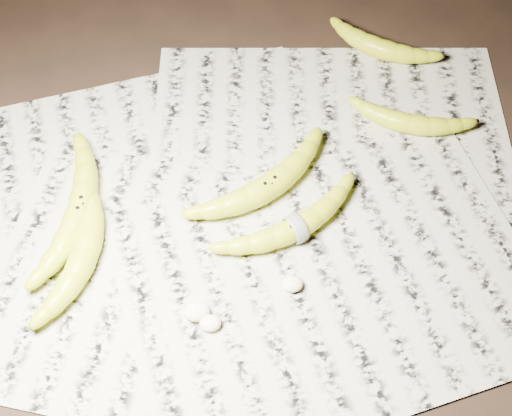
{
  "coord_description": "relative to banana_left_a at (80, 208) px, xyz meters",
  "views": [
    {
      "loc": [
        -0.04,
        -0.52,
        0.86
      ],
      "look_at": [
        0.02,
        0.0,
        0.05
      ],
      "focal_mm": 50.0,
      "sensor_mm": 36.0,
      "label": 1
    }
  ],
  "objects": [
    {
      "name": "banana_upper_a",
      "position": [
        0.5,
        0.1,
        -0.0
      ],
      "size": [
        0.17,
        0.11,
        0.03
      ],
      "primitive_type": null,
      "rotation": [
        0.0,
        0.0,
        -0.36
      ],
      "color": "yellow",
      "rests_on": "newspaper_patch"
    },
    {
      "name": "ground",
      "position": [
        0.22,
        -0.05,
        -0.03
      ],
      "size": [
        3.0,
        3.0,
        0.0
      ],
      "primitive_type": "plane",
      "color": "black",
      "rests_on": "ground"
    },
    {
      "name": "banana_taped",
      "position": [
        0.3,
        -0.06,
        -0.0
      ],
      "size": [
        0.21,
        0.13,
        0.03
      ],
      "primitive_type": null,
      "rotation": [
        0.0,
        0.0,
        0.42
      ],
      "color": "yellow",
      "rests_on": "newspaper_patch"
    },
    {
      "name": "measuring_tape",
      "position": [
        0.3,
        -0.06,
        -0.0
      ],
      "size": [
        0.02,
        0.04,
        0.04
      ],
      "primitive_type": "torus",
      "rotation": [
        0.0,
        1.57,
        0.42
      ],
      "color": "white",
      "rests_on": "newspaper_patch"
    },
    {
      "name": "banana_upper_b",
      "position": [
        0.49,
        0.26,
        -0.0
      ],
      "size": [
        0.17,
        0.14,
        0.03
      ],
      "primitive_type": null,
      "rotation": [
        0.0,
        0.0,
        -0.58
      ],
      "color": "yellow",
      "rests_on": "newspaper_patch"
    },
    {
      "name": "flesh_chunk_b",
      "position": [
        0.17,
        -0.19,
        -0.01
      ],
      "size": [
        0.03,
        0.02,
        0.02
      ],
      "primitive_type": "ellipsoid",
      "color": "beige",
      "rests_on": "newspaper_patch"
    },
    {
      "name": "flesh_chunk_a",
      "position": [
        0.15,
        -0.17,
        -0.01
      ],
      "size": [
        0.03,
        0.03,
        0.02
      ],
      "primitive_type": "ellipsoid",
      "color": "beige",
      "rests_on": "newspaper_patch"
    },
    {
      "name": "banana_left_a",
      "position": [
        0.0,
        0.0,
        0.0
      ],
      "size": [
        0.12,
        0.23,
        0.04
      ],
      "primitive_type": null,
      "rotation": [
        0.0,
        0.0,
        1.33
      ],
      "color": "yellow",
      "rests_on": "newspaper_patch"
    },
    {
      "name": "flesh_chunk_c",
      "position": [
        0.28,
        -0.14,
        -0.01
      ],
      "size": [
        0.03,
        0.02,
        0.02
      ],
      "primitive_type": "ellipsoid",
      "color": "beige",
      "rests_on": "newspaper_patch"
    },
    {
      "name": "banana_left_b",
      "position": [
        0.01,
        -0.07,
        -0.0
      ],
      "size": [
        0.12,
        0.2,
        0.04
      ],
      "primitive_type": null,
      "rotation": [
        0.0,
        0.0,
        1.26
      ],
      "color": "yellow",
      "rests_on": "newspaper_patch"
    },
    {
      "name": "newspaper_patch",
      "position": [
        0.22,
        -0.02,
        -0.02
      ],
      "size": [
        0.9,
        0.7,
        0.01
      ],
      "primitive_type": "cube",
      "color": "#B6B09C",
      "rests_on": "ground"
    },
    {
      "name": "banana_center",
      "position": [
        0.27,
        0.01,
        -0.0
      ],
      "size": [
        0.22,
        0.16,
        0.04
      ],
      "primitive_type": null,
      "rotation": [
        0.0,
        0.0,
        0.54
      ],
      "color": "yellow",
      "rests_on": "newspaper_patch"
    }
  ]
}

